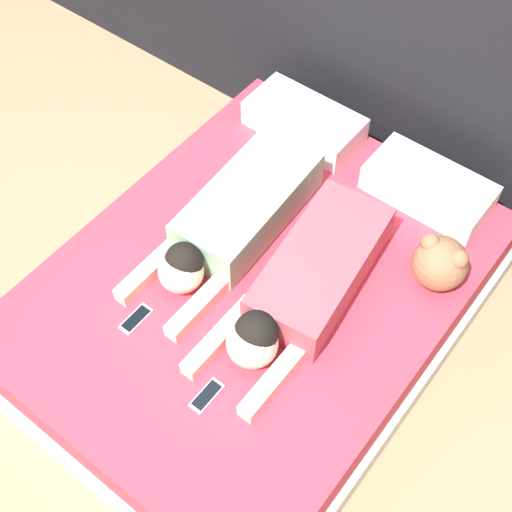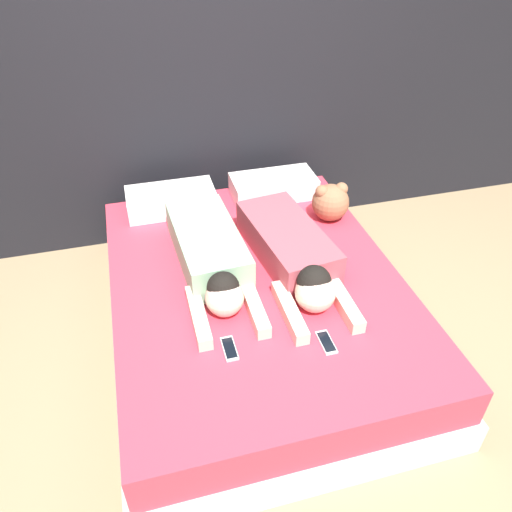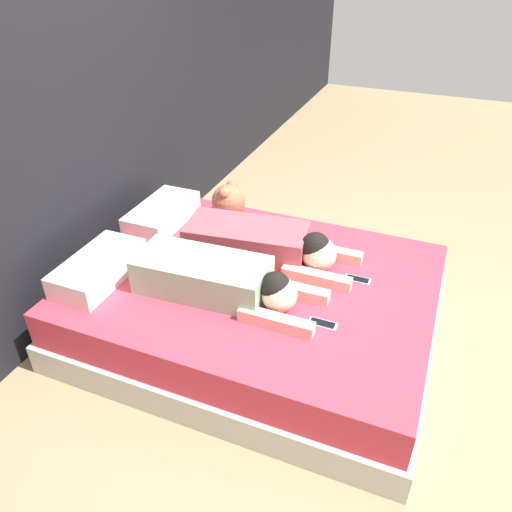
{
  "view_description": "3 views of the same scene",
  "coord_description": "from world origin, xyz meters",
  "px_view_note": "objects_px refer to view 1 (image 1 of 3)",
  "views": [
    {
      "loc": [
        1.07,
        -1.37,
        2.98
      ],
      "look_at": [
        0.0,
        0.0,
        0.57
      ],
      "focal_mm": 50.0,
      "sensor_mm": 36.0,
      "label": 1
    },
    {
      "loc": [
        -0.56,
        -2.07,
        2.19
      ],
      "look_at": [
        0.0,
        0.0,
        0.57
      ],
      "focal_mm": 35.0,
      "sensor_mm": 36.0,
      "label": 2
    },
    {
      "loc": [
        -2.22,
        -0.9,
        2.15
      ],
      "look_at": [
        0.0,
        0.0,
        0.57
      ],
      "focal_mm": 35.0,
      "sensor_mm": 36.0,
      "label": 3
    }
  ],
  "objects_px": {
    "pillow_head_left": "(304,121)",
    "pillow_head_right": "(428,187)",
    "cell_phone_left": "(136,319)",
    "plush_toy": "(440,262)",
    "bed": "(256,302)",
    "person_left": "(233,220)",
    "cell_phone_right": "(207,396)",
    "person_right": "(303,286)"
  },
  "relations": [
    {
      "from": "pillow_head_left",
      "to": "pillow_head_right",
      "type": "bearing_deg",
      "value": 0.0
    },
    {
      "from": "cell_phone_left",
      "to": "plush_toy",
      "type": "xyz_separation_m",
      "value": [
        0.88,
        0.94,
        0.12
      ]
    },
    {
      "from": "bed",
      "to": "pillow_head_right",
      "type": "height_order",
      "value": "pillow_head_right"
    },
    {
      "from": "pillow_head_left",
      "to": "pillow_head_right",
      "type": "xyz_separation_m",
      "value": [
        0.71,
        0.0,
        0.0
      ]
    },
    {
      "from": "pillow_head_right",
      "to": "person_left",
      "type": "distance_m",
      "value": 0.93
    },
    {
      "from": "pillow_head_right",
      "to": "cell_phone_right",
      "type": "distance_m",
      "value": 1.42
    },
    {
      "from": "bed",
      "to": "cell_phone_left",
      "type": "bearing_deg",
      "value": -118.42
    },
    {
      "from": "cell_phone_right",
      "to": "person_right",
      "type": "bearing_deg",
      "value": 87.08
    },
    {
      "from": "person_right",
      "to": "cell_phone_left",
      "type": "relative_size",
      "value": 7.21
    },
    {
      "from": "cell_phone_left",
      "to": "plush_toy",
      "type": "distance_m",
      "value": 1.29
    },
    {
      "from": "bed",
      "to": "pillow_head_right",
      "type": "bearing_deg",
      "value": 67.28
    },
    {
      "from": "person_left",
      "to": "plush_toy",
      "type": "relative_size",
      "value": 4.3
    },
    {
      "from": "bed",
      "to": "pillow_head_left",
      "type": "xyz_separation_m",
      "value": [
        -0.35,
        0.85,
        0.28
      ]
    },
    {
      "from": "pillow_head_right",
      "to": "plush_toy",
      "type": "bearing_deg",
      "value": -55.5
    },
    {
      "from": "cell_phone_right",
      "to": "plush_toy",
      "type": "relative_size",
      "value": 0.61
    },
    {
      "from": "pillow_head_left",
      "to": "cell_phone_left",
      "type": "bearing_deg",
      "value": -85.92
    },
    {
      "from": "pillow_head_left",
      "to": "person_left",
      "type": "distance_m",
      "value": 0.74
    },
    {
      "from": "cell_phone_left",
      "to": "cell_phone_right",
      "type": "relative_size",
      "value": 1.0
    },
    {
      "from": "person_right",
      "to": "cell_phone_right",
      "type": "distance_m",
      "value": 0.6
    },
    {
      "from": "cell_phone_right",
      "to": "plush_toy",
      "type": "distance_m",
      "value": 1.12
    },
    {
      "from": "pillow_head_left",
      "to": "pillow_head_right",
      "type": "distance_m",
      "value": 0.71
    },
    {
      "from": "bed",
      "to": "cell_phone_right",
      "type": "bearing_deg",
      "value": -70.84
    },
    {
      "from": "person_right",
      "to": "cell_phone_right",
      "type": "xyz_separation_m",
      "value": [
        -0.03,
        -0.59,
        -0.09
      ]
    },
    {
      "from": "plush_toy",
      "to": "person_left",
      "type": "bearing_deg",
      "value": -157.97
    },
    {
      "from": "person_right",
      "to": "pillow_head_left",
      "type": "bearing_deg",
      "value": 125.25
    },
    {
      "from": "pillow_head_right",
      "to": "person_right",
      "type": "height_order",
      "value": "person_right"
    },
    {
      "from": "cell_phone_right",
      "to": "plush_toy",
      "type": "xyz_separation_m",
      "value": [
        0.42,
        1.03,
        0.12
      ]
    },
    {
      "from": "pillow_head_left",
      "to": "person_right",
      "type": "distance_m",
      "value": 1.01
    },
    {
      "from": "pillow_head_left",
      "to": "cell_phone_right",
      "type": "distance_m",
      "value": 1.52
    },
    {
      "from": "person_left",
      "to": "person_right",
      "type": "bearing_deg",
      "value": -11.97
    },
    {
      "from": "pillow_head_left",
      "to": "person_left",
      "type": "relative_size",
      "value": 0.54
    },
    {
      "from": "pillow_head_left",
      "to": "cell_phone_right",
      "type": "relative_size",
      "value": 3.79
    },
    {
      "from": "bed",
      "to": "person_left",
      "type": "relative_size",
      "value": 1.96
    },
    {
      "from": "bed",
      "to": "plush_toy",
      "type": "height_order",
      "value": "plush_toy"
    },
    {
      "from": "plush_toy",
      "to": "pillow_head_right",
      "type": "bearing_deg",
      "value": 124.5
    },
    {
      "from": "pillow_head_right",
      "to": "pillow_head_left",
      "type": "bearing_deg",
      "value": 180.0
    },
    {
      "from": "pillow_head_right",
      "to": "cell_phone_left",
      "type": "height_order",
      "value": "pillow_head_right"
    },
    {
      "from": "pillow_head_right",
      "to": "bed",
      "type": "bearing_deg",
      "value": -112.72
    },
    {
      "from": "plush_toy",
      "to": "pillow_head_left",
      "type": "bearing_deg",
      "value": 158.45
    },
    {
      "from": "pillow_head_left",
      "to": "cell_phone_right",
      "type": "height_order",
      "value": "pillow_head_left"
    },
    {
      "from": "pillow_head_left",
      "to": "plush_toy",
      "type": "relative_size",
      "value": 2.3
    },
    {
      "from": "person_right",
      "to": "cell_phone_right",
      "type": "height_order",
      "value": "person_right"
    }
  ]
}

